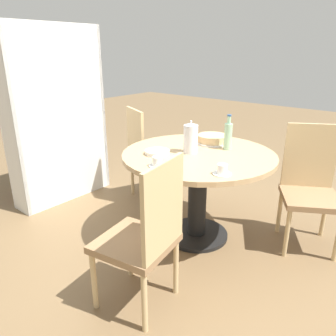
# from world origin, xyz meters

# --- Properties ---
(ground_plane) EXTENTS (14.00, 14.00, 0.00)m
(ground_plane) POSITION_xyz_m (0.00, 0.00, 0.00)
(ground_plane) COLOR brown
(dining_table) EXTENTS (1.19, 1.19, 0.74)m
(dining_table) POSITION_xyz_m (0.00, 0.00, 0.57)
(dining_table) COLOR black
(dining_table) RESTS_ON ground_plane
(chair_a) EXTENTS (0.49, 0.49, 0.96)m
(chair_a) POSITION_xyz_m (-0.85, -0.22, 0.49)
(chair_a) COLOR tan
(chair_a) RESTS_ON ground_plane
(chair_b) EXTENTS (0.57, 0.57, 0.96)m
(chair_b) POSITION_xyz_m (0.50, -0.72, 0.49)
(chair_b) COLOR tan
(chair_b) RESTS_ON ground_plane
(chair_c) EXTENTS (0.55, 0.55, 0.96)m
(chair_c) POSITION_xyz_m (0.29, 0.83, 0.49)
(chair_c) COLOR tan
(chair_c) RESTS_ON ground_plane
(bookshelf) EXTENTS (1.00, 0.28, 1.73)m
(bookshelf) POSITION_xyz_m (-0.24, 1.54, 0.84)
(bookshelf) COLOR silver
(bookshelf) RESTS_ON ground_plane
(coffee_pot) EXTENTS (0.11, 0.11, 0.26)m
(coffee_pot) POSITION_xyz_m (-0.04, 0.05, 0.86)
(coffee_pot) COLOR silver
(coffee_pot) RESTS_ON dining_table
(water_bottle) EXTENTS (0.06, 0.06, 0.28)m
(water_bottle) POSITION_xyz_m (0.23, -0.12, 0.85)
(water_bottle) COLOR #99C6A3
(water_bottle) RESTS_ON dining_table
(cake_main) EXTENTS (0.28, 0.28, 0.07)m
(cake_main) POSITION_xyz_m (0.30, 0.07, 0.77)
(cake_main) COLOR silver
(cake_main) RESTS_ON dining_table
(cup_a) EXTENTS (0.12, 0.12, 0.07)m
(cup_a) POSITION_xyz_m (-0.44, 0.04, 0.77)
(cup_a) COLOR silver
(cup_a) RESTS_ON dining_table
(cup_b) EXTENTS (0.12, 0.12, 0.07)m
(cup_b) POSITION_xyz_m (-0.29, -0.38, 0.77)
(cup_b) COLOR silver
(cup_b) RESTS_ON dining_table
(plate_stack) EXTENTS (0.19, 0.19, 0.03)m
(plate_stack) POSITION_xyz_m (-0.23, 0.23, 0.75)
(plate_stack) COLOR white
(plate_stack) RESTS_ON dining_table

